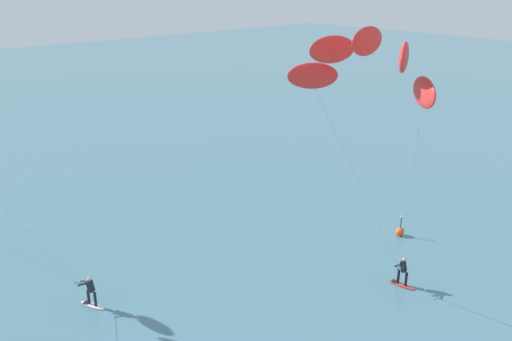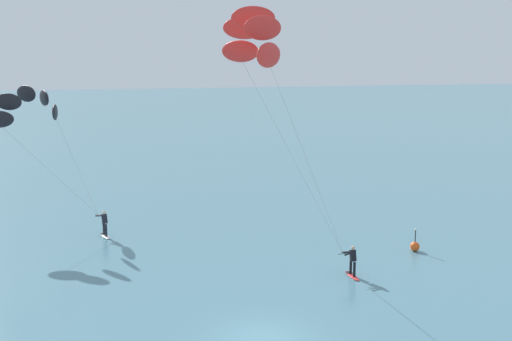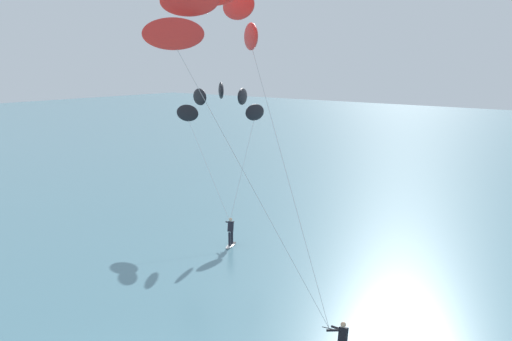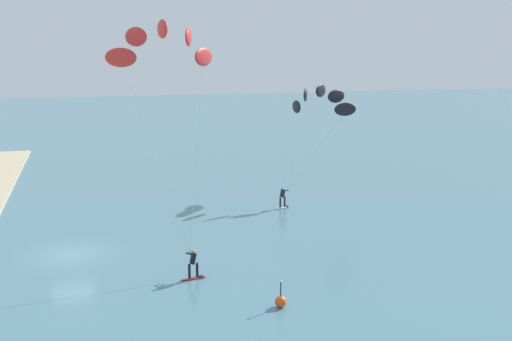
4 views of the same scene
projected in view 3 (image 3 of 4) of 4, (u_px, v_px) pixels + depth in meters
kitesurfer_nearshore at (221, 106)px, 45.18m from camera, size 7.98×8.18×9.13m
kitesurfer_mid_water at (219, 25)px, 25.33m from camera, size 6.94×6.61×13.86m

